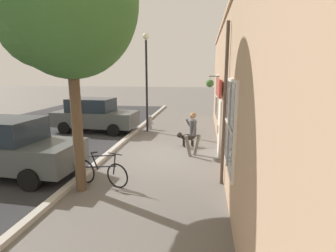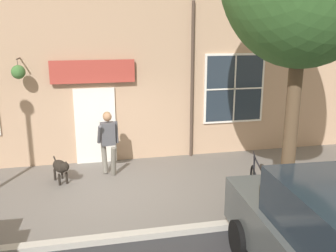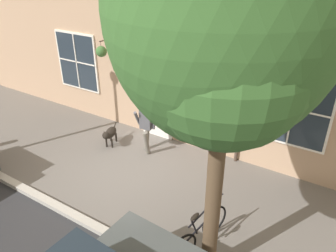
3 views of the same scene
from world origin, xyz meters
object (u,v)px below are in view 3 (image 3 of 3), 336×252
(pedestrian_walking, at_px, (146,122))
(dog_on_leash, at_px, (110,133))
(street_tree_by_curb, at_px, (229,17))
(leaning_bicycle, at_px, (200,233))

(pedestrian_walking, bearing_deg, dog_on_leash, -75.56)
(pedestrian_walking, relative_size, dog_on_leash, 1.68)
(pedestrian_walking, distance_m, street_tree_by_curb, 5.78)
(pedestrian_walking, height_order, leaning_bicycle, pedestrian_walking)
(dog_on_leash, distance_m, street_tree_by_curb, 6.76)
(dog_on_leash, height_order, street_tree_by_curb, street_tree_by_curb)
(dog_on_leash, xyz_separation_m, street_tree_by_curb, (2.59, 4.60, 4.22))
(street_tree_by_curb, bearing_deg, pedestrian_walking, -130.14)
(dog_on_leash, height_order, leaning_bicycle, leaning_bicycle)
(pedestrian_walking, distance_m, dog_on_leash, 1.34)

